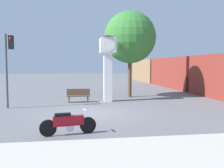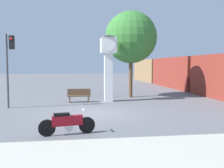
{
  "view_description": "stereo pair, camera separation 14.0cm",
  "coord_description": "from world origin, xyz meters",
  "px_view_note": "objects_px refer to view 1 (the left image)",
  "views": [
    {
      "loc": [
        -0.91,
        -13.13,
        2.59
      ],
      "look_at": [
        1.06,
        -0.07,
        1.57
      ],
      "focal_mm": 40.0,
      "sensor_mm": 36.0,
      "label": 1
    },
    {
      "loc": [
        -0.77,
        -13.15,
        2.59
      ],
      "look_at": [
        1.06,
        -0.07,
        1.57
      ],
      "focal_mm": 40.0,
      "sensor_mm": 36.0,
      "label": 2
    }
  ],
  "objects_px": {
    "clock_tower": "(108,57)",
    "street_tree": "(130,37)",
    "motorcycle": "(68,123)",
    "freight_train": "(177,72)",
    "bench": "(78,95)",
    "traffic_light": "(9,57)"
  },
  "relations": [
    {
      "from": "freight_train",
      "to": "street_tree",
      "type": "distance_m",
      "value": 11.24
    },
    {
      "from": "freight_train",
      "to": "bench",
      "type": "height_order",
      "value": "freight_train"
    },
    {
      "from": "street_tree",
      "to": "freight_train",
      "type": "bearing_deg",
      "value": 47.07
    },
    {
      "from": "traffic_light",
      "to": "street_tree",
      "type": "distance_m",
      "value": 9.31
    },
    {
      "from": "motorcycle",
      "to": "street_tree",
      "type": "relative_size",
      "value": 0.3
    },
    {
      "from": "freight_train",
      "to": "traffic_light",
      "type": "xyz_separation_m",
      "value": [
        -15.56,
        -12.02,
        1.31
      ]
    },
    {
      "from": "traffic_light",
      "to": "freight_train",
      "type": "bearing_deg",
      "value": 37.69
    },
    {
      "from": "freight_train",
      "to": "bench",
      "type": "distance_m",
      "value": 15.4
    },
    {
      "from": "freight_train",
      "to": "clock_tower",
      "type": "bearing_deg",
      "value": -133.14
    },
    {
      "from": "motorcycle",
      "to": "freight_train",
      "type": "distance_m",
      "value": 21.87
    },
    {
      "from": "clock_tower",
      "to": "traffic_light",
      "type": "relative_size",
      "value": 1.07
    },
    {
      "from": "clock_tower",
      "to": "traffic_light",
      "type": "height_order",
      "value": "clock_tower"
    },
    {
      "from": "motorcycle",
      "to": "street_tree",
      "type": "xyz_separation_m",
      "value": [
        4.62,
        10.32,
        4.3
      ]
    },
    {
      "from": "motorcycle",
      "to": "freight_train",
      "type": "xyz_separation_m",
      "value": [
        11.99,
        18.24,
        1.26
      ]
    },
    {
      "from": "clock_tower",
      "to": "street_tree",
      "type": "height_order",
      "value": "street_tree"
    },
    {
      "from": "motorcycle",
      "to": "bench",
      "type": "xyz_separation_m",
      "value": [
        0.5,
        8.07,
        0.05
      ]
    },
    {
      "from": "clock_tower",
      "to": "freight_train",
      "type": "relative_size",
      "value": 0.14
    },
    {
      "from": "clock_tower",
      "to": "freight_train",
      "type": "xyz_separation_m",
      "value": [
        9.44,
        10.07,
        -1.41
      ]
    },
    {
      "from": "freight_train",
      "to": "motorcycle",
      "type": "bearing_deg",
      "value": -123.33
    },
    {
      "from": "clock_tower",
      "to": "street_tree",
      "type": "distance_m",
      "value": 3.4
    },
    {
      "from": "motorcycle",
      "to": "street_tree",
      "type": "height_order",
      "value": "street_tree"
    },
    {
      "from": "bench",
      "to": "motorcycle",
      "type": "bearing_deg",
      "value": -93.52
    }
  ]
}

